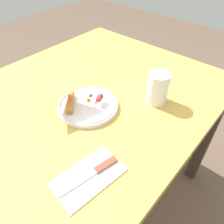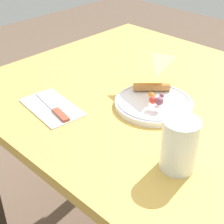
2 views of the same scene
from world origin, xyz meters
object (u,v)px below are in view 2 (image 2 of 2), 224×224
at_px(dining_table, 170,130).
at_px(napkin_folded, 52,107).
at_px(milk_glass, 179,146).
at_px(plate_pizza, 154,101).
at_px(butter_knife, 53,107).

distance_m(dining_table, napkin_folded, 0.35).
bearing_deg(milk_glass, plate_pizza, -40.31).
bearing_deg(milk_glass, dining_table, -52.79).
relative_size(dining_table, napkin_folded, 5.62).
bearing_deg(dining_table, napkin_folded, 50.64).
distance_m(plate_pizza, milk_glass, 0.25).
height_order(dining_table, butter_knife, butter_knife).
distance_m(dining_table, milk_glass, 0.32).
xyz_separation_m(napkin_folded, butter_knife, (-0.01, 0.00, 0.00)).
distance_m(napkin_folded, butter_knife, 0.01).
height_order(plate_pizza, butter_knife, plate_pizza).
bearing_deg(butter_knife, milk_glass, -161.99).
bearing_deg(dining_table, milk_glass, 127.21).
bearing_deg(milk_glass, butter_knife, 6.25).
bearing_deg(butter_knife, napkin_folded, -0.00).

